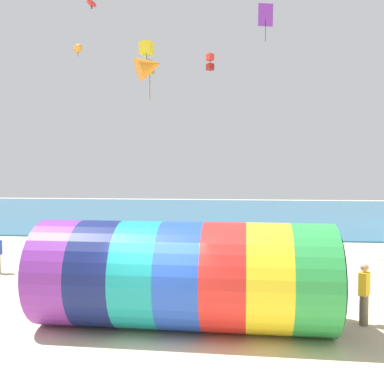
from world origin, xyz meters
name	(u,v)px	position (x,y,z in m)	size (l,w,h in m)	color
ground_plane	(156,343)	(0.00, 0.00, 0.00)	(120.00, 120.00, 0.00)	beige
sea	(224,212)	(0.00, 36.61, 0.05)	(120.00, 40.00, 0.10)	#236084
giant_inflatable_tube	(184,275)	(0.55, 1.11, 1.45)	(8.00, 2.97, 2.91)	purple
kite_handler	(364,293)	(5.48, 1.90, 0.89)	(0.38, 0.42, 1.74)	#726651
kite_yellow_box	(147,58)	(-2.48, 9.97, 9.74)	(0.66, 0.66, 1.59)	yellow
kite_orange_parafoil	(78,49)	(-8.05, 15.41, 11.93)	(1.09, 1.45, 0.69)	orange
kite_purple_diamond	(266,15)	(3.25, 12.67, 12.46)	(0.79, 0.28, 1.95)	purple
kite_orange_delta	(150,66)	(-1.58, 6.57, 8.48)	(1.50, 1.37, 1.91)	orange
kite_red_parafoil	(92,3)	(-7.31, 15.83, 14.81)	(0.63, 1.08, 0.54)	red
kite_red_box	(210,62)	(0.53, 10.32, 9.54)	(0.41, 0.41, 0.82)	red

